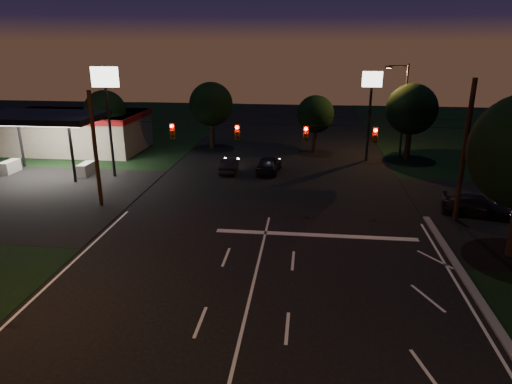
# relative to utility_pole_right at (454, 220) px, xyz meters

# --- Properties ---
(ground) EXTENTS (140.00, 140.00, 0.00)m
(ground) POSITION_rel_utility_pole_right_xyz_m (-12.00, -15.00, 0.00)
(ground) COLOR black
(ground) RESTS_ON ground
(cross_street_left) EXTENTS (20.00, 16.00, 0.02)m
(cross_street_left) POSITION_rel_utility_pole_right_xyz_m (-32.00, 1.00, 0.00)
(cross_street_left) COLOR black
(cross_street_left) RESTS_ON ground
(stop_bar) EXTENTS (12.00, 0.50, 0.01)m
(stop_bar) POSITION_rel_utility_pole_right_xyz_m (-9.00, -3.50, 0.01)
(stop_bar) COLOR silver
(stop_bar) RESTS_ON ground
(utility_pole_right) EXTENTS (0.30, 0.30, 9.00)m
(utility_pole_right) POSITION_rel_utility_pole_right_xyz_m (0.00, 0.00, 0.00)
(utility_pole_right) COLOR black
(utility_pole_right) RESTS_ON ground
(utility_pole_left) EXTENTS (0.28, 0.28, 8.00)m
(utility_pole_left) POSITION_rel_utility_pole_right_xyz_m (-24.00, 0.00, 0.00)
(utility_pole_left) COLOR black
(utility_pole_left) RESTS_ON ground
(signal_span) EXTENTS (24.00, 0.40, 1.56)m
(signal_span) POSITION_rel_utility_pole_right_xyz_m (-12.00, -0.04, 5.50)
(signal_span) COLOR black
(signal_span) RESTS_ON ground
(gas_station) EXTENTS (14.20, 16.10, 5.25)m
(gas_station) POSITION_rel_utility_pole_right_xyz_m (-33.86, 15.39, 2.38)
(gas_station) COLOR gray
(gas_station) RESTS_ON ground
(pole_sign_left_near) EXTENTS (2.20, 0.30, 9.10)m
(pole_sign_left_near) POSITION_rel_utility_pole_right_xyz_m (-26.00, 7.00, 6.98)
(pole_sign_left_near) COLOR black
(pole_sign_left_near) RESTS_ON ground
(pole_sign_right) EXTENTS (1.80, 0.30, 8.40)m
(pole_sign_right) POSITION_rel_utility_pole_right_xyz_m (-4.00, 15.00, 6.24)
(pole_sign_right) COLOR black
(pole_sign_right) RESTS_ON ground
(street_light_right_far) EXTENTS (2.20, 0.35, 9.00)m
(street_light_right_far) POSITION_rel_utility_pole_right_xyz_m (-0.76, 17.00, 5.24)
(street_light_right_far) COLOR black
(street_light_right_far) RESTS_ON ground
(tree_far_a) EXTENTS (4.20, 4.20, 6.42)m
(tree_far_a) POSITION_rel_utility_pole_right_xyz_m (-29.98, 15.12, 4.26)
(tree_far_a) COLOR black
(tree_far_a) RESTS_ON ground
(tree_far_b) EXTENTS (4.60, 4.60, 6.98)m
(tree_far_b) POSITION_rel_utility_pole_right_xyz_m (-19.98, 19.13, 4.61)
(tree_far_b) COLOR black
(tree_far_b) RESTS_ON ground
(tree_far_c) EXTENTS (3.80, 3.80, 5.86)m
(tree_far_c) POSITION_rel_utility_pole_right_xyz_m (-8.98, 18.10, 3.90)
(tree_far_c) COLOR black
(tree_far_c) RESTS_ON ground
(tree_far_d) EXTENTS (4.80, 4.80, 7.30)m
(tree_far_d) POSITION_rel_utility_pole_right_xyz_m (0.02, 16.13, 4.83)
(tree_far_d) COLOR black
(tree_far_d) RESTS_ON ground
(tree_far_e) EXTENTS (4.00, 4.00, 6.18)m
(tree_far_e) POSITION_rel_utility_pole_right_xyz_m (8.02, 14.11, 4.11)
(tree_far_e) COLOR black
(tree_far_e) RESTS_ON ground
(car_oncoming_a) EXTENTS (2.20, 4.58, 1.51)m
(car_oncoming_a) POSITION_rel_utility_pole_right_xyz_m (-13.00, 9.89, 0.75)
(car_oncoming_a) COLOR black
(car_oncoming_a) RESTS_ON ground
(car_oncoming_b) EXTENTS (1.50, 3.86, 1.25)m
(car_oncoming_b) POSITION_rel_utility_pole_right_xyz_m (-16.50, 9.52, 0.63)
(car_oncoming_b) COLOR black
(car_oncoming_b) RESTS_ON ground
(car_cross) EXTENTS (4.95, 2.88, 1.35)m
(car_cross) POSITION_rel_utility_pole_right_xyz_m (1.74, 1.00, 0.67)
(car_cross) COLOR black
(car_cross) RESTS_ON ground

